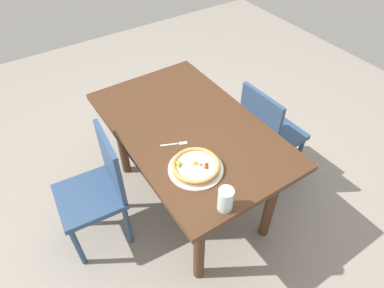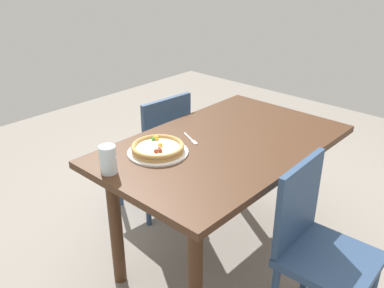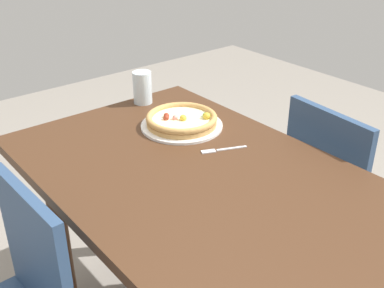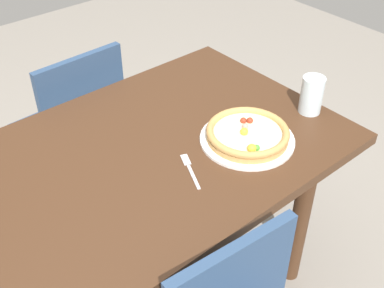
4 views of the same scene
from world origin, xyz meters
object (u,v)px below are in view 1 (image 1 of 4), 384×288
plate (196,169)px  chair_near (98,188)px  pizza (196,166)px  chair_far (268,132)px  dining_table (189,139)px  fork (176,144)px  drinking_glass (225,199)px

plate → chair_near: bearing=-131.8°
plate → pizza: (-0.00, -0.00, 0.03)m
chair_near → chair_far: same height
chair_near → pizza: bearing=-126.8°
dining_table → fork: (0.10, -0.15, 0.11)m
dining_table → pizza: bearing=-26.9°
chair_far → plate: (0.23, -0.81, 0.29)m
plate → fork: plate is taller
chair_near → drinking_glass: size_ratio=6.39×
dining_table → chair_near: 0.67m
dining_table → chair_near: size_ratio=1.59×
pizza → drinking_glass: (0.29, -0.02, 0.04)m
chair_far → fork: (-0.01, -0.80, 0.29)m
chair_near → plate: (0.42, 0.47, 0.29)m
chair_near → dining_table: bearing=-93.0°
plate → drinking_glass: bearing=-3.9°
chair_near → pizza: (0.42, 0.47, 0.32)m
dining_table → drinking_glass: (0.63, -0.19, 0.18)m
plate → pizza: 0.03m
chair_far → dining_table: bearing=-101.3°
dining_table → drinking_glass: 0.68m
dining_table → plate: plate is taller
chair_far → drinking_glass: bearing=-59.8°
fork → drinking_glass: drinking_glass is taller
fork → pizza: bearing=-70.2°
chair_far → drinking_glass: size_ratio=6.39×
chair_near → fork: chair_near is taller
dining_table → drinking_glass: drinking_glass is taller
chair_near → chair_far: bearing=-93.6°
dining_table → drinking_glass: bearing=-16.8°
dining_table → pizza: pizza is taller
pizza → drinking_glass: drinking_glass is taller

